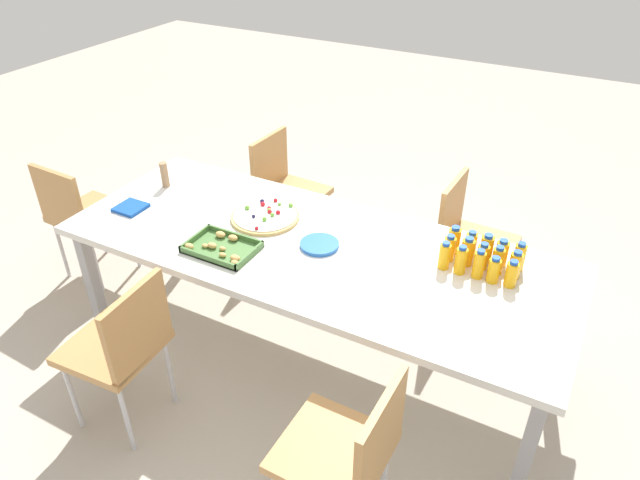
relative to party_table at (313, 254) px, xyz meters
The scene contains 27 objects.
ground_plane 0.67m from the party_table, ahead, with size 12.00×12.00×0.00m, color #B2A899.
party_table is the anchor object (origin of this frame).
chair_near_right 1.09m from the party_table, 51.03° to the right, with size 0.42×0.42×0.83m.
chair_near_left 1.01m from the party_table, 125.80° to the right, with size 0.41×0.41×0.83m.
chair_far_left 1.05m from the party_table, 126.15° to the left, with size 0.40×0.40×0.83m.
chair_far_right 0.99m from the party_table, 56.54° to the left, with size 0.42×0.42×0.83m.
chair_end 1.63m from the party_table, ahead, with size 0.42×0.42×0.83m.
juice_bottle_0 0.99m from the party_table, 163.38° to the right, with size 0.05×0.05×0.14m.
juice_bottle_1 0.91m from the party_table, 162.03° to the right, with size 0.06×0.06×0.14m.
juice_bottle_2 0.84m from the party_table, 160.85° to the right, with size 0.06×0.06×0.15m.
juice_bottle_3 0.77m from the party_table, 158.29° to the right, with size 0.06×0.06×0.14m.
juice_bottle_4 0.70m from the party_table, 156.58° to the right, with size 0.06×0.06×0.14m.
juice_bottle_5 0.97m from the party_table, 167.51° to the right, with size 0.06×0.06×0.14m.
juice_bottle_6 0.89m from the party_table, 166.75° to the right, with size 0.05×0.05×0.14m.
juice_bottle_7 0.82m from the party_table, 165.32° to the right, with size 0.06×0.06×0.14m.
juice_bottle_8 0.75m from the party_table, 164.05° to the right, with size 0.06×0.06×0.15m.
juice_bottle_9 0.67m from the party_table, 162.42° to the right, with size 0.05×0.05×0.14m.
juice_bottle_10 0.95m from the party_table, behind, with size 0.05×0.05×0.14m.
juice_bottle_11 0.88m from the party_table, behind, with size 0.06×0.06×0.13m.
juice_bottle_12 0.81m from the party_table, behind, with size 0.05×0.05×0.15m.
juice_bottle_13 0.73m from the party_table, behind, with size 0.05×0.05×0.15m.
juice_bottle_14 0.65m from the party_table, 168.81° to the right, with size 0.05×0.05×0.14m.
fruit_pizza 0.37m from the party_table, 17.36° to the right, with size 0.37×0.37×0.05m.
snack_tray 0.45m from the party_table, 33.27° to the left, with size 0.34×0.24×0.04m.
plate_stack 0.07m from the party_table, 167.34° to the right, with size 0.19×0.19×0.02m.
napkin_stack 1.07m from the party_table, ahead, with size 0.15×0.15×0.02m, color #194CA5.
cardboard_tube 1.08m from the party_table, ahead, with size 0.04×0.04×0.15m, color #9E7A56.
Camera 1 is at (-1.16, 2.09, 2.32)m, focal length 32.51 mm.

